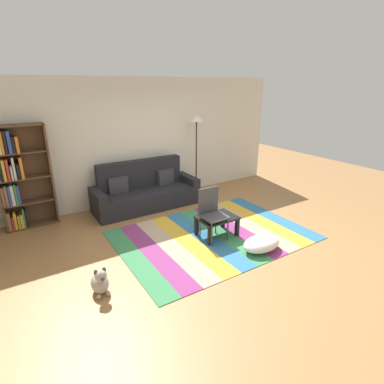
# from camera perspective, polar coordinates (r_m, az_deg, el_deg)

# --- Properties ---
(ground_plane) EXTENTS (14.00, 14.00, 0.00)m
(ground_plane) POSITION_cam_1_polar(r_m,az_deg,el_deg) (5.37, 4.04, -8.87)
(ground_plane) COLOR #9E7042
(back_wall) EXTENTS (6.80, 0.10, 2.70)m
(back_wall) POSITION_cam_1_polar(r_m,az_deg,el_deg) (7.03, -8.18, 9.61)
(back_wall) COLOR silver
(back_wall) RESTS_ON ground_plane
(rug) EXTENTS (3.29, 2.34, 0.01)m
(rug) POSITION_cam_1_polar(r_m,az_deg,el_deg) (5.50, 3.85, -8.03)
(rug) COLOR #387F4C
(rug) RESTS_ON ground_plane
(couch) EXTENTS (2.26, 0.80, 1.00)m
(couch) POSITION_cam_1_polar(r_m,az_deg,el_deg) (6.68, -8.77, 0.02)
(couch) COLOR black
(couch) RESTS_ON ground_plane
(bookshelf) EXTENTS (0.90, 0.28, 1.90)m
(bookshelf) POSITION_cam_1_polar(r_m,az_deg,el_deg) (6.29, -29.89, 2.34)
(bookshelf) COLOR brown
(bookshelf) RESTS_ON ground_plane
(coffee_table) EXTENTS (0.67, 0.49, 0.36)m
(coffee_table) POSITION_cam_1_polar(r_m,az_deg,el_deg) (5.36, 4.70, -5.30)
(coffee_table) COLOR black
(coffee_table) RESTS_ON rug
(pouf) EXTENTS (0.67, 0.42, 0.23)m
(pouf) POSITION_cam_1_polar(r_m,az_deg,el_deg) (5.10, 12.91, -9.41)
(pouf) COLOR white
(pouf) RESTS_ON rug
(dog) EXTENTS (0.22, 0.35, 0.40)m
(dog) POSITION_cam_1_polar(r_m,az_deg,el_deg) (4.23, -16.88, -15.85)
(dog) COLOR #9E998E
(dog) RESTS_ON ground_plane
(standing_lamp) EXTENTS (0.32, 0.32, 1.89)m
(standing_lamp) POSITION_cam_1_polar(r_m,az_deg,el_deg) (7.10, 0.83, 11.77)
(standing_lamp) COLOR black
(standing_lamp) RESTS_ON ground_plane
(tv_remote) EXTENTS (0.13, 0.15, 0.02)m
(tv_remote) POSITION_cam_1_polar(r_m,az_deg,el_deg) (5.39, 5.38, -4.27)
(tv_remote) COLOR black
(tv_remote) RESTS_ON coffee_table
(folding_chair) EXTENTS (0.40, 0.40, 0.90)m
(folding_chair) POSITION_cam_1_polar(r_m,az_deg,el_deg) (5.19, 3.62, -3.30)
(folding_chair) COLOR #38383D
(folding_chair) RESTS_ON ground_plane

